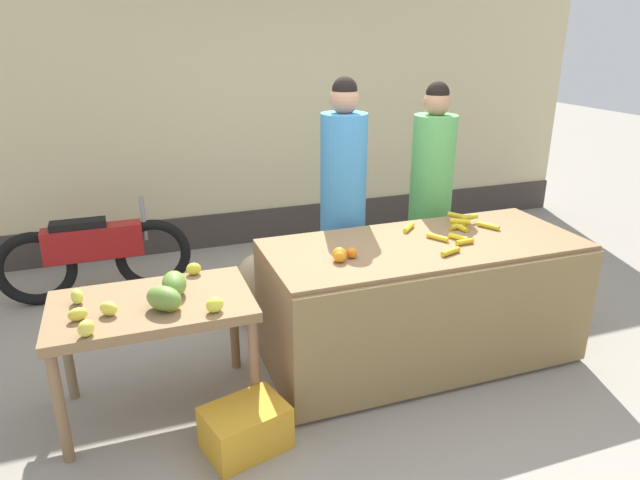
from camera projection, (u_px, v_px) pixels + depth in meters
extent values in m
plane|color=gray|center=(364.00, 366.00, 3.94)|extent=(24.00, 24.00, 0.00)
cube|color=beige|center=(259.00, 87.00, 5.82)|extent=(7.49, 0.20, 3.29)
cube|color=#3F3833|center=(266.00, 225.00, 6.23)|extent=(7.49, 0.04, 0.36)
cube|color=olive|center=(421.00, 301.00, 3.91)|extent=(2.12, 0.89, 0.87)
cube|color=olive|center=(457.00, 332.00, 3.51)|extent=(2.12, 0.03, 0.81)
cube|color=olive|center=(152.00, 306.00, 3.27)|extent=(1.14, 0.70, 0.06)
cylinder|color=#8A6948|center=(60.00, 408.00, 2.97)|extent=(0.06, 0.06, 0.67)
cylinder|color=#956C4F|center=(255.00, 371.00, 3.29)|extent=(0.06, 0.06, 0.67)
cylinder|color=#83704E|center=(67.00, 351.00, 3.49)|extent=(0.06, 0.06, 0.67)
cylinder|color=olive|center=(234.00, 324.00, 3.82)|extent=(0.06, 0.06, 0.67)
cylinder|color=gold|center=(459.00, 227.00, 4.01)|extent=(0.14, 0.05, 0.04)
cylinder|color=gold|center=(451.00, 252.00, 3.56)|extent=(0.15, 0.08, 0.04)
cylinder|color=yellow|center=(409.00, 227.00, 3.99)|extent=(0.14, 0.13, 0.04)
cylinder|color=gold|center=(465.00, 242.00, 3.72)|extent=(0.13, 0.05, 0.04)
cylinder|color=yellow|center=(438.00, 237.00, 3.80)|extent=(0.11, 0.15, 0.04)
cylinder|color=yellow|center=(458.00, 237.00, 3.80)|extent=(0.09, 0.13, 0.04)
cylinder|color=gold|center=(488.00, 226.00, 4.02)|extent=(0.11, 0.15, 0.04)
cylinder|color=gold|center=(460.00, 228.00, 3.99)|extent=(0.06, 0.15, 0.04)
cylinder|color=yellow|center=(460.00, 221.00, 4.02)|extent=(0.14, 0.11, 0.04)
cylinder|color=gold|center=(469.00, 217.00, 4.10)|extent=(0.14, 0.05, 0.04)
cylinder|color=gold|center=(458.00, 216.00, 4.14)|extent=(0.11, 0.14, 0.04)
sphere|color=orange|center=(340.00, 256.00, 3.43)|extent=(0.08, 0.08, 0.08)
sphere|color=orange|center=(352.00, 253.00, 3.50)|extent=(0.07, 0.07, 0.07)
sphere|color=orange|center=(339.00, 254.00, 3.45)|extent=(0.09, 0.09, 0.09)
ellipsoid|color=#D8CD45|center=(86.00, 328.00, 2.88)|extent=(0.11, 0.12, 0.09)
ellipsoid|color=#E6DB48|center=(109.00, 309.00, 3.08)|extent=(0.12, 0.11, 0.08)
ellipsoid|color=yellow|center=(78.00, 314.00, 3.03)|extent=(0.11, 0.09, 0.07)
ellipsoid|color=#D3DF4B|center=(77.00, 296.00, 3.22)|extent=(0.08, 0.10, 0.09)
ellipsoid|color=yellow|center=(172.00, 304.00, 3.14)|extent=(0.14, 0.12, 0.08)
ellipsoid|color=yellow|center=(215.00, 305.00, 3.12)|extent=(0.13, 0.11, 0.09)
ellipsoid|color=yellow|center=(194.00, 269.00, 3.60)|extent=(0.11, 0.09, 0.08)
ellipsoid|color=olive|center=(164.00, 298.00, 3.13)|extent=(0.25, 0.26, 0.14)
ellipsoid|color=olive|center=(174.00, 284.00, 3.32)|extent=(0.15, 0.23, 0.14)
cylinder|color=#33333D|center=(342.00, 277.00, 4.45)|extent=(0.29, 0.29, 0.74)
cylinder|color=#3F8CCC|center=(343.00, 175.00, 4.17)|extent=(0.34, 0.34, 0.90)
sphere|color=tan|center=(345.00, 99.00, 3.97)|extent=(0.21, 0.21, 0.21)
sphere|color=black|center=(345.00, 89.00, 3.95)|extent=(0.18, 0.18, 0.18)
cylinder|color=#33333D|center=(426.00, 262.00, 4.79)|extent=(0.29, 0.29, 0.71)
cylinder|color=#59B259|center=(432.00, 170.00, 4.51)|extent=(0.34, 0.34, 0.87)
sphere|color=tan|center=(437.00, 102.00, 4.33)|extent=(0.21, 0.21, 0.21)
sphere|color=black|center=(438.00, 93.00, 4.30)|extent=(0.18, 0.18, 0.18)
torus|color=black|center=(154.00, 255.00, 5.02)|extent=(0.65, 0.09, 0.65)
torus|color=black|center=(36.00, 269.00, 4.72)|extent=(0.65, 0.09, 0.65)
cube|color=#A51919|center=(93.00, 242.00, 4.80)|extent=(0.80, 0.18, 0.28)
cube|color=black|center=(78.00, 225.00, 4.72)|extent=(0.44, 0.16, 0.08)
cylinder|color=gray|center=(143.00, 218.00, 4.88)|extent=(0.04, 0.04, 0.40)
cube|color=gold|center=(246.00, 428.00, 3.13)|extent=(0.51, 0.43, 0.26)
ellipsoid|color=tan|center=(258.00, 289.00, 4.43)|extent=(0.41, 0.36, 0.59)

